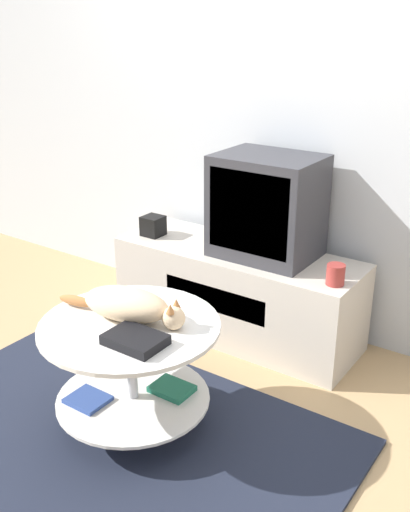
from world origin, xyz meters
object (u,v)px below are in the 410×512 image
dvd_box (135,340)px  cat (129,305)px  tv (267,206)px  speaker (153,226)px

dvd_box → cat: bearing=137.6°
tv → cat: 1.01m
speaker → dvd_box: 1.27m
speaker → cat: cat is taller
tv → cat: bearing=-94.8°
tv → dvd_box: size_ratio=2.40×
tv → cat: (-0.08, -0.99, -0.18)m
speaker → dvd_box: (0.75, -1.03, -0.02)m
dvd_box → cat: 0.22m
speaker → dvd_box: bearing=-53.7°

